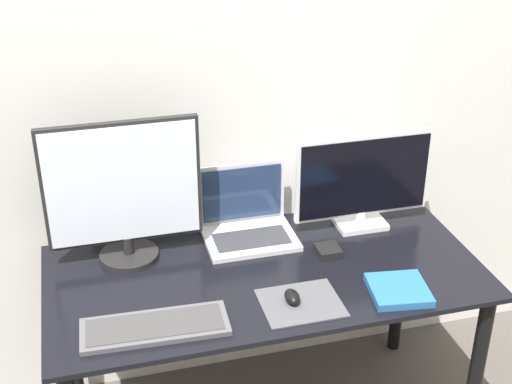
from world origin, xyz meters
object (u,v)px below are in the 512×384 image
Objects in this scene: laptop at (246,219)px; monitor_right at (363,181)px; mouse at (292,297)px; book at (399,290)px; power_brick at (328,251)px; monitor_left at (123,192)px; keyboard at (155,327)px.

monitor_right is at bearing -6.37° from laptop.
laptop is 4.36× the size of mouse.
power_brick is at bearing 116.38° from book.
laptop is (0.43, 0.05, -0.19)m from monitor_left.
monitor_right is 1.15× the size of keyboard.
monitor_right is at bearing 40.93° from power_brick.
monitor_left reaches higher than keyboard.
power_brick reaches higher than book.
mouse is at bearing -40.78° from monitor_left.
monitor_left is at bearing 139.22° from mouse.
monitor_right reaches higher than power_brick.
keyboard is at bearing -85.67° from monitor_left.
monitor_left is 2.52× the size of book.
book is (-0.05, -0.44, -0.17)m from monitor_right.
book is (0.81, -0.44, -0.24)m from monitor_left.
keyboard is 0.43m from mouse.
power_brick is (0.24, -0.21, -0.05)m from laptop.
laptop is 3.75× the size of power_brick.
power_brick is (0.21, 0.24, -0.01)m from mouse.
keyboard is 5.14× the size of power_brick.
power_brick is at bearing -40.91° from laptop.
laptop reaches higher than power_brick.
laptop reaches higher than mouse.
monitor_left is 0.73m from power_brick.
monitor_left is at bearing -179.99° from monitor_right.
keyboard is (-0.40, -0.47, -0.05)m from laptop.
keyboard is at bearing -130.50° from laptop.
book is (0.38, -0.49, -0.05)m from laptop.
book is (0.78, -0.02, 0.00)m from keyboard.
monitor_left is 0.86m from monitor_right.
mouse is 0.36× the size of book.
laptop is at bearing 173.63° from monitor_right.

